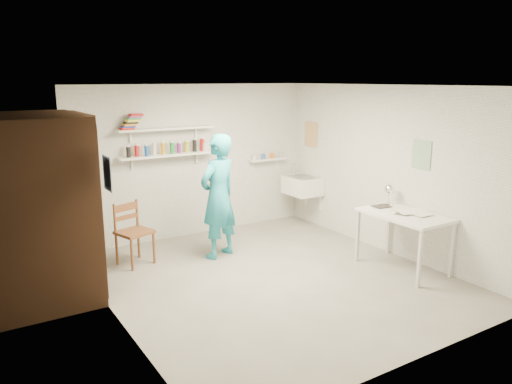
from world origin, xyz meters
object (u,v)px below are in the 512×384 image
wooden_chair (134,232)px  work_table (403,241)px  desk_lamp (390,189)px  wall_clock (216,173)px  man (218,196)px  belfast_sink (302,186)px

wooden_chair → work_table: (2.94, -2.06, -0.07)m
desk_lamp → wall_clock: bearing=142.7°
wall_clock → desk_lamp: wall_clock is taller
wooden_chair → desk_lamp: size_ratio=6.32×
man → belfast_sink: bearing=177.5°
belfast_sink → work_table: 2.36m
desk_lamp → wooden_chair: bearing=152.9°
wooden_chair → desk_lamp: 3.56m
wall_clock → wooden_chair: (-1.19, 0.12, -0.72)m
work_table → wooden_chair: bearing=145.0°
man → wall_clock: (0.08, 0.21, 0.29)m
desk_lamp → belfast_sink: bearing=92.4°
wall_clock → desk_lamp: (1.94, -1.48, -0.19)m
belfast_sink → wooden_chair: bearing=-174.7°
belfast_sink → wooden_chair: wooden_chair is taller
belfast_sink → man: man is taller
belfast_sink → work_table: belfast_sink is taller
work_table → desk_lamp: bearing=67.6°
belfast_sink → man: size_ratio=0.34×
belfast_sink → desk_lamp: bearing=-87.6°
wooden_chair → desk_lamp: (3.13, -1.60, 0.53)m
man → wooden_chair: (-1.12, 0.33, -0.42)m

